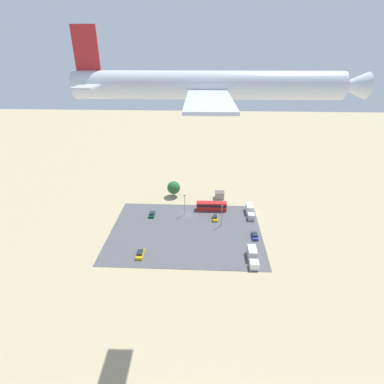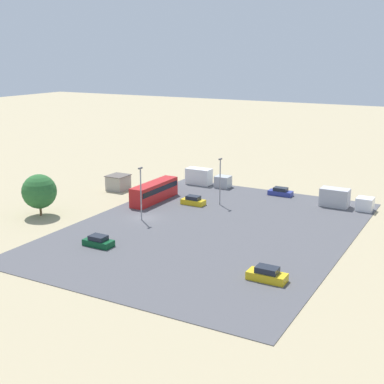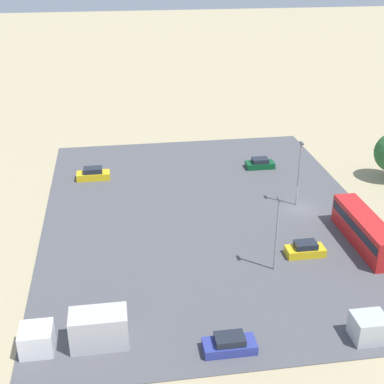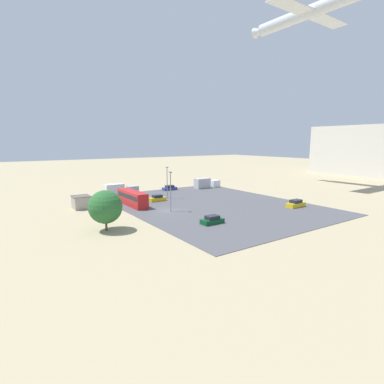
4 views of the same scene
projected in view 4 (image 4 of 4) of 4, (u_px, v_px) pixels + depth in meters
ground_plane at (167, 211)px, 62.82m from camera, size 400.00×400.00×0.00m
parking_lot_surface at (211, 204)px, 69.26m from camera, size 51.41×38.52×0.08m
shed_building at (81, 202)px, 64.85m from camera, size 3.89×3.60×2.81m
bus at (132, 198)px, 67.65m from camera, size 11.52×2.62×3.29m
parked_car_0 at (296, 204)px, 66.20m from camera, size 1.96×4.51×1.63m
parked_car_1 at (212, 220)px, 52.70m from camera, size 1.96×4.07×1.45m
parked_car_2 at (157, 198)px, 72.74m from camera, size 1.83×4.05×1.52m
parked_car_3 at (170, 188)px, 89.29m from camera, size 1.91×4.29×1.44m
parked_truck_0 at (120, 190)px, 80.85m from camera, size 2.42×9.05×3.12m
parked_truck_1 at (206, 183)px, 93.74m from camera, size 2.55×8.61×3.06m
tree_near_shed at (105, 207)px, 48.22m from camera, size 5.44×5.44×6.68m
light_pole_lot_centre at (171, 190)px, 61.25m from camera, size 0.90×0.28×8.25m
light_pole_lot_edge at (167, 181)px, 76.04m from camera, size 0.90×0.28×7.97m
horizon_office_block at (371, 150)px, 129.83m from camera, size 45.20×21.60×21.24m
airplane at (307, 13)px, 89.73m from camera, size 40.97×33.98×9.48m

